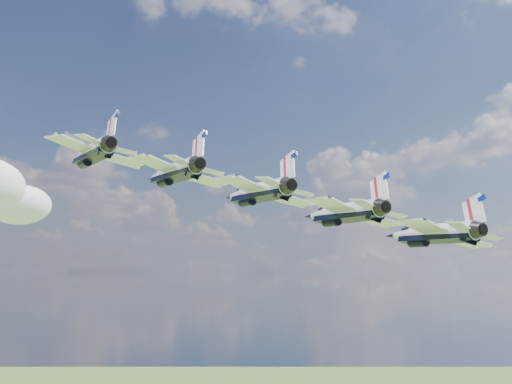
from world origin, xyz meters
TOP-DOWN VIEW (x-y plane):
  - jet_0 at (-23.77, 16.40)m, footprint 14.90×18.57m
  - jet_1 at (-16.45, 9.34)m, footprint 14.90×18.57m
  - jet_2 at (-9.12, 2.28)m, footprint 14.90×18.57m
  - jet_3 at (-1.80, -4.78)m, footprint 14.90×18.57m
  - jet_4 at (5.53, -11.84)m, footprint 14.90×18.57m

SIDE VIEW (x-z plane):
  - jet_4 at x=5.53m, z-range 132.84..140.45m
  - jet_3 at x=-1.80m, z-range 135.35..142.96m
  - jet_2 at x=-9.12m, z-range 137.86..145.47m
  - jet_1 at x=-16.45m, z-range 140.37..147.98m
  - jet_0 at x=-23.77m, z-range 142.88..150.49m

